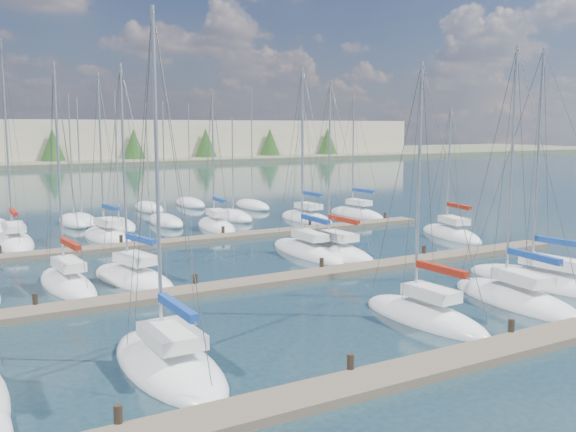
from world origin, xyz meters
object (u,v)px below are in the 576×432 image
sailboat_k (307,251)px  sailboat_f (545,282)px  sailboat_p (216,226)px  sailboat_r (356,214)px  sailboat_o (107,236)px  sailboat_d (425,317)px  sailboat_m (451,234)px  sailboat_q (306,218)px  sailboat_c (169,364)px  sailboat_j (133,278)px  sailboat_l (334,252)px  sailboat_n (14,242)px  sailboat_i (68,284)px  sailboat_e (515,299)px

sailboat_k → sailboat_f: sailboat_f is taller
sailboat_p → sailboat_k: sailboat_k is taller
sailboat_r → sailboat_o: bearing=177.2°
sailboat_r → sailboat_d: size_ratio=1.02×
sailboat_m → sailboat_q: bearing=123.4°
sailboat_o → sailboat_r: bearing=-5.4°
sailboat_c → sailboat_f: sailboat_f is taller
sailboat_c → sailboat_k: bearing=44.6°
sailboat_k → sailboat_o: (-10.16, 12.72, 0.00)m
sailboat_j → sailboat_l: bearing=-10.0°
sailboat_n → sailboat_i: (0.75, -15.07, 0.00)m
sailboat_r → sailboat_f: 28.20m
sailboat_r → sailboat_c: sailboat_c is taller
sailboat_m → sailboat_d: bearing=-124.9°
sailboat_q → sailboat_m: bearing=-69.2°
sailboat_l → sailboat_d: 15.03m
sailboat_r → sailboat_c: 40.79m
sailboat_c → sailboat_o: bearing=79.5°
sailboat_n → sailboat_d: size_ratio=1.28×
sailboat_m → sailboat_i: size_ratio=0.85×
sailboat_n → sailboat_p: (15.90, -0.50, -0.01)m
sailboat_i → sailboat_j: sailboat_j is taller
sailboat_m → sailboat_k: (-13.40, -0.16, 0.01)m
sailboat_i → sailboat_k: bearing=0.7°
sailboat_p → sailboat_q: sailboat_p is taller
sailboat_o → sailboat_q: size_ratio=1.18×
sailboat_k → sailboat_o: sailboat_o is taller
sailboat_i → sailboat_q: size_ratio=1.13×
sailboat_o → sailboat_d: 28.90m
sailboat_q → sailboat_j: bearing=-144.3°
sailboat_p → sailboat_q: (9.05, 0.08, -0.01)m
sailboat_j → sailboat_f: 22.61m
sailboat_m → sailboat_r: bearing=99.9°
sailboat_l → sailboat_q: (6.85, 14.58, -0.00)m
sailboat_i → sailboat_e: size_ratio=0.97×
sailboat_m → sailboat_l: (-11.95, -1.32, -0.00)m
sailboat_p → sailboat_o: 9.42m
sailboat_d → sailboat_e: sailboat_e is taller
sailboat_o → sailboat_c: bearing=-107.4°
sailboat_j → sailboat_c: sailboat_c is taller
sailboat_i → sailboat_c: bearing=-90.9°
sailboat_l → sailboat_e: sailboat_e is taller
sailboat_p → sailboat_o: (-9.40, -0.62, 0.01)m
sailboat_j → sailboat_n: bearing=93.1°
sailboat_f → sailboat_q: size_ratio=1.19×
sailboat_c → sailboat_e: bearing=-1.2°
sailboat_l → sailboat_e: size_ratio=0.94×
sailboat_d → sailboat_k: bearing=74.7°
sailboat_m → sailboat_f: 15.55m
sailboat_m → sailboat_d: sailboat_d is taller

